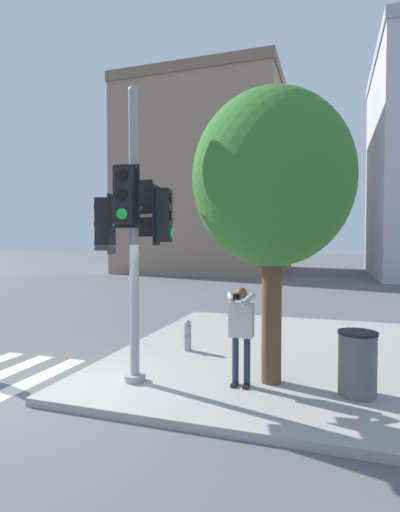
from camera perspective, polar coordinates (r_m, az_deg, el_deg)
name	(u,v)px	position (r m, az deg, el deg)	size (l,w,h in m)	color
ground_plane	(73,398)	(7.20, -17.71, -18.81)	(160.00, 160.00, 0.00)	#5B5B5E
sidewalk_corner	(307,355)	(9.29, 15.07, -13.55)	(8.00, 8.00, 0.13)	#9E9B96
traffic_signal_pole	(134,222)	(6.94, -9.37, 4.75)	(1.35, 1.36, 5.06)	#939399
person_photographer	(241,327)	(6.82, 5.90, -10.07)	(0.50, 0.53, 1.66)	black
street_tree	(272,180)	(6.97, 10.31, 10.61)	(2.72, 2.72, 4.99)	brown
fire_hydrant	(187,335)	(9.04, -1.81, -11.25)	(0.17, 0.23, 0.69)	#99999E
trash_bin	(358,363)	(6.95, 21.58, -14.07)	(0.61, 0.61, 1.01)	#5B5B60
building_left	(211,182)	(36.11, 1.65, 10.52)	(12.98, 13.94, 15.67)	gray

